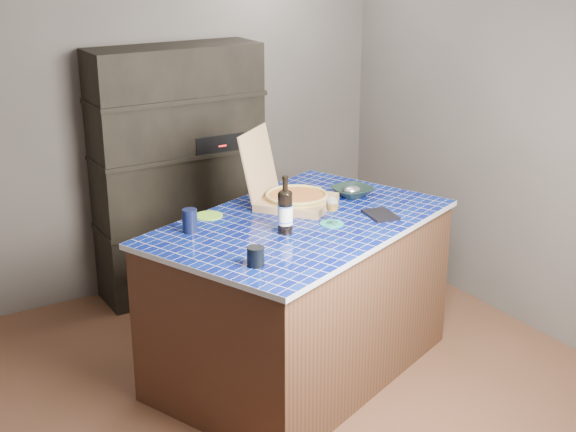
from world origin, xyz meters
TOP-DOWN VIEW (x-y plane):
  - room at (0.00, 0.00)m, footprint 3.50×3.50m
  - shelving_unit at (0.00, 1.53)m, footprint 1.20×0.41m
  - kitchen_island at (0.12, 0.07)m, footprint 2.04×1.69m
  - pizza_box at (0.22, 0.33)m, footprint 0.63×0.65m
  - mead_bottle at (-0.06, -0.05)m, footprint 0.09×0.09m
  - teal_trivet at (0.23, -0.07)m, footprint 0.14×0.14m
  - wine_glass at (0.23, -0.07)m, footprint 0.07×0.07m
  - tumbler at (-0.42, -0.37)m, footprint 0.09×0.09m
  - dvd_case at (0.55, -0.11)m, footprint 0.19×0.24m
  - bowl at (0.63, 0.29)m, footprint 0.25×0.25m
  - foil_contents at (0.63, 0.29)m, footprint 0.11×0.09m
  - white_jar at (0.43, 0.39)m, footprint 0.07×0.07m
  - navy_cup at (-0.50, 0.23)m, footprint 0.08×0.08m
  - green_trivet at (-0.30, 0.42)m, footprint 0.17×0.17m

SIDE VIEW (x-z plane):
  - kitchen_island at x=0.12m, z-range 0.00..0.96m
  - shelving_unit at x=0.00m, z-range 0.00..1.80m
  - green_trivet at x=-0.30m, z-range 0.96..0.97m
  - teal_trivet at x=0.23m, z-range 0.96..0.97m
  - dvd_case at x=0.55m, z-range 0.96..0.98m
  - bowl at x=0.63m, z-range 0.96..1.02m
  - white_jar at x=0.43m, z-range 0.96..1.02m
  - foil_contents at x=0.63m, z-range 0.98..1.03m
  - tumbler at x=-0.42m, z-range 0.96..1.06m
  - pizza_box at x=0.22m, z-range 0.80..1.25m
  - navy_cup at x=-0.50m, z-range 0.96..1.09m
  - wine_glass at x=0.23m, z-range 1.00..1.16m
  - mead_bottle at x=-0.06m, z-range 0.93..1.25m
  - room at x=0.00m, z-range -0.50..3.00m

